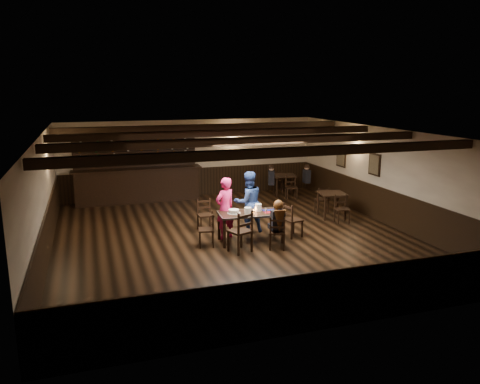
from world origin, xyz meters
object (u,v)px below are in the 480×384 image
object	(u,v)px
chair_near_right	(277,230)
bar_counter	(138,180)
dining_table	(250,216)
man_blue	(248,202)
chair_near_left	(242,229)
woman_pink	(225,208)
cake	(234,212)

from	to	relation	value
chair_near_right	bar_counter	bearing A→B (deg)	113.76
dining_table	chair_near_right	xyz separation A→B (m)	(0.41, -0.78, -0.19)
dining_table	man_blue	world-z (taller)	man_blue
chair_near_right	man_blue	distance (m)	1.59
dining_table	chair_near_left	distance (m)	0.86
chair_near_left	woman_pink	xyz separation A→B (m)	(-0.08, 1.17, 0.20)
chair_near_left	chair_near_right	xyz separation A→B (m)	(0.86, -0.05, -0.11)
cake	bar_counter	distance (m)	5.45
chair_near_right	dining_table	bearing A→B (deg)	117.56
man_blue	bar_counter	distance (m)	5.05
dining_table	chair_near_right	world-z (taller)	chair_near_right
chair_near_left	woman_pink	bearing A→B (deg)	93.72
dining_table	cake	bearing A→B (deg)	172.85
chair_near_left	man_blue	distance (m)	1.64
man_blue	chair_near_left	bearing A→B (deg)	61.54
woman_pink	man_blue	distance (m)	0.80
man_blue	cake	size ratio (longest dim) A/B	5.10
man_blue	bar_counter	xyz separation A→B (m)	(-2.43, 4.43, -0.10)
man_blue	dining_table	bearing A→B (deg)	70.46
woman_pink	man_blue	bearing A→B (deg)	178.39
chair_near_right	cake	size ratio (longest dim) A/B	2.55
bar_counter	woman_pink	bearing A→B (deg)	-70.34
chair_near_left	chair_near_right	bearing A→B (deg)	-3.60
man_blue	bar_counter	size ratio (longest dim) A/B	0.39
chair_near_left	bar_counter	distance (m)	6.18
chair_near_right	man_blue	bearing A→B (deg)	97.53
dining_table	bar_counter	world-z (taller)	bar_counter
bar_counter	man_blue	bearing A→B (deg)	-61.31
chair_near_right	woman_pink	bearing A→B (deg)	127.26
dining_table	chair_near_left	xyz separation A→B (m)	(-0.45, -0.72, -0.08)
chair_near_right	cake	xyz separation A→B (m)	(-0.83, 0.83, 0.32)
woman_pink	bar_counter	size ratio (longest dim) A/B	0.37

